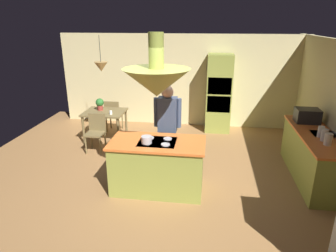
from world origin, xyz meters
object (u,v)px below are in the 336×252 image
Objects in this scene: person_at_island at (168,123)px; canister_sugar at (324,135)px; canister_tea at (321,132)px; kitchen_island at (158,165)px; cup_on_table at (111,113)px; chair_facing_island at (96,130)px; canister_flour at (328,139)px; cooking_pot_on_cooktop at (147,140)px; oven_tower at (219,94)px; potted_plant_on_table at (100,104)px; microwave_on_counter at (307,116)px; dining_table at (105,116)px; chair_by_back_wall at (113,114)px.

person_at_island is 2.78m from canister_sugar.
canister_tea is at bearing 90.00° from canister_sugar.
cup_on_table is (-1.47, 1.89, 0.34)m from kitchen_island.
chair_facing_island is 4.27× the size of canister_flour.
canister_flour is 3.03m from cooking_pot_on_cooktop.
canister_sugar is at bearing -90.00° from canister_tea.
person_at_island is 0.87m from cooking_pot_on_cooktop.
oven_tower reaches higher than cooking_pot_on_cooktop.
microwave_on_counter is at bearing -9.09° from potted_plant_on_table.
canister_tea is at bearing -1.77° from person_at_island.
canister_sugar reaches higher than cup_on_table.
canister_sugar is at bearing -12.75° from chair_facing_island.
microwave_on_counter is (2.76, 0.74, 0.05)m from person_at_island.
cup_on_table is at bearing 122.87° from cooking_pot_on_cooktop.
canister_sugar is at bearing -90.00° from microwave_on_counter.
oven_tower reaches higher than microwave_on_counter.
potted_plant_on_table is 1.50× the size of canister_tea.
oven_tower is 2.38× the size of chair_facing_island.
cup_on_table reaches higher than dining_table.
potted_plant_on_table is 4.94m from canister_tea.
canister_tea reaches higher than dining_table.
cooking_pot_on_cooktop reaches higher than chair_by_back_wall.
oven_tower is at bearing 32.38° from chair_facing_island.
kitchen_island is 3.57× the size of microwave_on_counter.
kitchen_island is 0.79× the size of oven_tower.
chair_facing_island is 4.83× the size of cooking_pot_on_cooktop.
canister_sugar is at bearing 8.81° from kitchen_island.
canister_sugar is at bearing 153.21° from chair_by_back_wall.
chair_facing_island and chair_by_back_wall have the same top height.
oven_tower reaches higher than dining_table.
canister_sugar is at bearing 10.76° from cooking_pot_on_cooktop.
oven_tower is at bearing 120.26° from canister_flour.
canister_sugar is at bearing -20.56° from potted_plant_on_table.
canister_tea reaches higher than kitchen_island.
canister_flour is at bearing -22.06° from dining_table.
dining_table is 4.65× the size of canister_sugar.
kitchen_island is at bearing -167.68° from canister_tea.
cup_on_table is (0.23, -0.84, 0.30)m from chair_by_back_wall.
cup_on_table is 4.34m from microwave_on_counter.
cooking_pot_on_cooktop is (1.54, -1.60, 0.50)m from chair_facing_island.
canister_sugar is at bearing 90.00° from canister_flour.
oven_tower is 6.90× the size of potted_plant_on_table.
oven_tower is at bearing -169.67° from chair_by_back_wall.
potted_plant_on_table reaches higher than cup_on_table.
canister_sugar is at bearing -58.17° from oven_tower.
canister_sugar is (1.74, -2.80, -0.01)m from oven_tower.
microwave_on_counter reaches higher than chair_by_back_wall.
chair_by_back_wall is at bearing 90.00° from chair_facing_island.
canister_sugar is (4.54, -2.29, 0.52)m from chair_by_back_wall.
microwave_on_counter reaches higher than cup_on_table.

